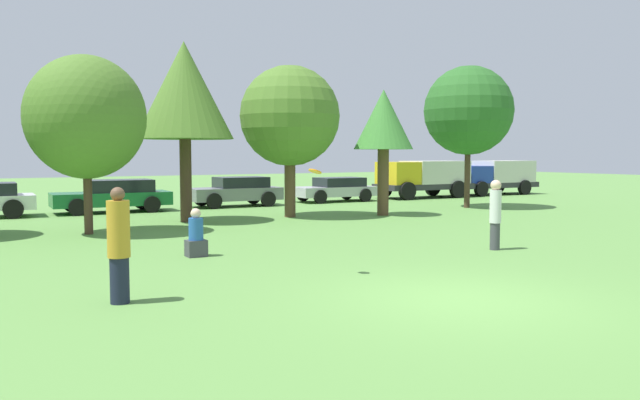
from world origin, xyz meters
TOP-DOWN VIEW (x-y plane):
  - ground_plane at (0.00, 0.00)m, footprint 120.00×120.00m
  - person_thrower at (-4.81, 2.48)m, footprint 0.35×0.35m
  - person_catcher at (4.41, 3.49)m, footprint 0.28×0.28m
  - frisbee at (-1.06, 2.83)m, footprint 0.26×0.26m
  - bystander_sitting at (-2.26, 6.23)m, footprint 0.45×0.37m
  - tree_2 at (-3.65, 11.69)m, footprint 3.43×3.43m
  - tree_3 at (-0.09, 13.51)m, footprint 3.32×3.32m
  - tree_4 at (3.80, 13.17)m, footprint 3.71×3.71m
  - tree_5 at (7.18, 11.95)m, footprint 2.27×2.27m
  - tree_6 at (12.36, 12.85)m, footprint 3.86×3.86m
  - parked_car_green at (-1.46, 18.49)m, footprint 4.60×2.13m
  - parked_car_grey at (3.93, 18.65)m, footprint 4.12×2.02m
  - parked_car_silver at (9.30, 18.84)m, footprint 4.13×2.06m
  - delivery_truck_yellow at (14.80, 18.76)m, footprint 5.38×2.52m
  - delivery_truck_blue at (20.13, 18.85)m, footprint 5.37×2.48m

SIDE VIEW (x-z plane):
  - ground_plane at x=0.00m, z-range 0.00..0.00m
  - bystander_sitting at x=-2.26m, z-range -0.10..1.01m
  - parked_car_silver at x=9.30m, z-range 0.04..1.23m
  - parked_car_green at x=-1.46m, z-range 0.03..1.35m
  - parked_car_grey at x=3.93m, z-range 0.04..1.36m
  - person_catcher at x=4.41m, z-range 0.05..1.77m
  - person_thrower at x=-4.81m, z-range 0.01..1.84m
  - delivery_truck_blue at x=20.13m, z-range 0.13..2.09m
  - delivery_truck_yellow at x=14.80m, z-range 0.17..2.15m
  - frisbee at x=-1.06m, z-range 1.96..2.08m
  - tree_2 at x=-3.65m, z-range 0.81..6.01m
  - tree_5 at x=7.18m, z-range 1.17..5.97m
  - tree_4 at x=3.80m, z-range 0.93..6.55m
  - tree_6 at x=12.36m, z-range 1.15..7.31m
  - tree_3 at x=-0.09m, z-range 1.40..7.59m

